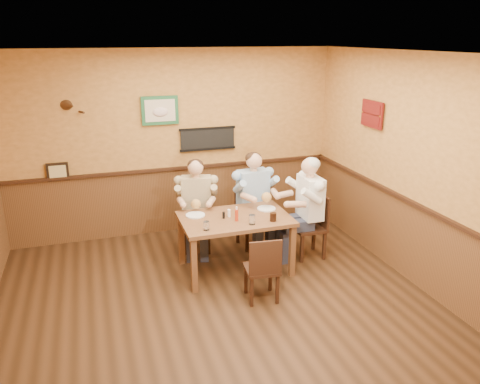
# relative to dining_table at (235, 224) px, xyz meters

# --- Properties ---
(room) EXTENTS (5.02, 5.03, 2.81)m
(room) POSITION_rel_dining_table_xyz_m (-0.32, -0.73, 1.03)
(room) COLOR black
(room) RESTS_ON ground
(dining_table) EXTENTS (1.40, 0.90, 0.75)m
(dining_table) POSITION_rel_dining_table_xyz_m (0.00, 0.00, 0.00)
(dining_table) COLOR brown
(dining_table) RESTS_ON ground
(chair_back_left) EXTENTS (0.48, 0.48, 0.85)m
(chair_back_left) POSITION_rel_dining_table_xyz_m (-0.33, 0.75, -0.23)
(chair_back_left) COLOR #371E11
(chair_back_left) RESTS_ON ground
(chair_back_right) EXTENTS (0.45, 0.45, 0.89)m
(chair_back_right) POSITION_rel_dining_table_xyz_m (0.47, 0.65, -0.21)
(chair_back_right) COLOR #371E11
(chair_back_right) RESTS_ON ground
(chair_right_end) EXTENTS (0.42, 0.42, 0.90)m
(chair_right_end) POSITION_rel_dining_table_xyz_m (1.09, 0.07, -0.21)
(chair_right_end) COLOR #371E11
(chair_right_end) RESTS_ON ground
(chair_near_side) EXTENTS (0.41, 0.41, 0.82)m
(chair_near_side) POSITION_rel_dining_table_xyz_m (0.08, -0.78, -0.25)
(chair_near_side) COLOR #371E11
(chair_near_side) RESTS_ON ground
(diner_tan_shirt) EXTENTS (0.68, 0.68, 1.22)m
(diner_tan_shirt) POSITION_rel_dining_table_xyz_m (-0.33, 0.75, -0.05)
(diner_tan_shirt) COLOR tan
(diner_tan_shirt) RESTS_ON ground
(diner_blue_polo) EXTENTS (0.64, 0.64, 1.27)m
(diner_blue_polo) POSITION_rel_dining_table_xyz_m (0.47, 0.65, -0.02)
(diner_blue_polo) COLOR #8FB1D7
(diner_blue_polo) RESTS_ON ground
(diner_white_elder) EXTENTS (0.60, 0.60, 1.28)m
(diner_white_elder) POSITION_rel_dining_table_xyz_m (1.09, 0.07, -0.02)
(diner_white_elder) COLOR white
(diner_white_elder) RESTS_ON ground
(water_glass_left) EXTENTS (0.08, 0.08, 0.11)m
(water_glass_left) POSITION_rel_dining_table_xyz_m (-0.45, -0.29, 0.15)
(water_glass_left) COLOR white
(water_glass_left) RESTS_ON dining_table
(water_glass_mid) EXTENTS (0.09, 0.09, 0.12)m
(water_glass_mid) POSITION_rel_dining_table_xyz_m (0.13, -0.29, 0.15)
(water_glass_mid) COLOR white
(water_glass_mid) RESTS_ON dining_table
(cola_tumbler) EXTENTS (0.09, 0.09, 0.11)m
(cola_tumbler) POSITION_rel_dining_table_xyz_m (0.41, -0.28, 0.15)
(cola_tumbler) COLOR black
(cola_tumbler) RESTS_ON dining_table
(hot_sauce_bottle) EXTENTS (0.05, 0.05, 0.17)m
(hot_sauce_bottle) POSITION_rel_dining_table_xyz_m (-0.02, -0.13, 0.18)
(hot_sauce_bottle) COLOR #B82E13
(hot_sauce_bottle) RESTS_ON dining_table
(salt_shaker) EXTENTS (0.04, 0.04, 0.10)m
(salt_shaker) POSITION_rel_dining_table_xyz_m (-0.07, 0.04, 0.14)
(salt_shaker) COLOR white
(salt_shaker) RESTS_ON dining_table
(pepper_shaker) EXTENTS (0.04, 0.04, 0.09)m
(pepper_shaker) POSITION_rel_dining_table_xyz_m (-0.15, 0.00, 0.14)
(pepper_shaker) COLOR black
(pepper_shaker) RESTS_ON dining_table
(plate_far_left) EXTENTS (0.30, 0.30, 0.02)m
(plate_far_left) POSITION_rel_dining_table_xyz_m (-0.47, 0.20, 0.10)
(plate_far_left) COLOR silver
(plate_far_left) RESTS_ON dining_table
(plate_far_right) EXTENTS (0.30, 0.30, 0.02)m
(plate_far_right) POSITION_rel_dining_table_xyz_m (0.49, 0.14, 0.10)
(plate_far_right) COLOR silver
(plate_far_right) RESTS_ON dining_table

